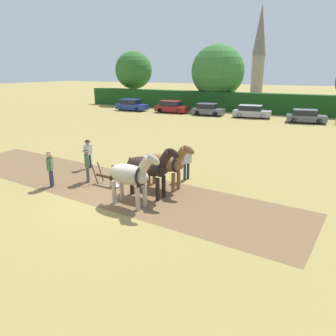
% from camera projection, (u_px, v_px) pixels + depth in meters
% --- Properties ---
extents(ground_plane, '(240.00, 240.00, 0.00)m').
position_uv_depth(ground_plane, '(118.00, 199.00, 14.31)').
color(ground_plane, '#998447').
extents(plowed_furrow_strip, '(20.62, 6.12, 0.01)m').
position_uv_depth(plowed_furrow_strip, '(99.00, 183.00, 16.33)').
color(plowed_furrow_strip, brown).
rests_on(plowed_furrow_strip, ground).
extents(hedgerow, '(57.19, 1.74, 2.56)m').
position_uv_depth(hedgerow, '(273.00, 104.00, 41.89)').
color(hedgerow, '#194719').
rests_on(hedgerow, ground).
extents(tree_far_left, '(5.94, 5.94, 8.36)m').
position_uv_depth(tree_far_left, '(134.00, 70.00, 53.00)').
color(tree_far_left, '#423323').
rests_on(tree_far_left, ground).
extents(tree_left, '(7.43, 7.43, 8.95)m').
position_uv_depth(tree_left, '(218.00, 71.00, 46.07)').
color(tree_left, '#4C3823').
rests_on(tree_left, ground).
extents(church_spire, '(2.87, 2.87, 18.63)m').
position_uv_depth(church_spire, '(259.00, 49.00, 70.00)').
color(church_spire, gray).
rests_on(church_spire, ground).
extents(draft_horse_lead_left, '(2.66, 1.03, 2.42)m').
position_uv_depth(draft_horse_lead_left, '(131.00, 175.00, 13.27)').
color(draft_horse_lead_left, '#B2A38E').
rests_on(draft_horse_lead_left, ground).
extents(draft_horse_lead_right, '(2.87, 1.04, 2.42)m').
position_uv_depth(draft_horse_lead_right, '(149.00, 167.00, 14.29)').
color(draft_horse_lead_right, black).
rests_on(draft_horse_lead_right, ground).
extents(draft_horse_trail_left, '(2.88, 1.03, 2.31)m').
position_uv_depth(draft_horse_trail_left, '(166.00, 163.00, 15.34)').
color(draft_horse_trail_left, brown).
rests_on(draft_horse_trail_left, ground).
extents(plow, '(1.55, 0.49, 1.13)m').
position_uv_depth(plow, '(108.00, 180.00, 15.90)').
color(plow, '#4C331E').
rests_on(plow, ground).
extents(farmer_at_plow, '(0.46, 0.54, 1.71)m').
position_uv_depth(farmer_at_plow, '(87.00, 163.00, 16.27)').
color(farmer_at_plow, '#4C4C4C').
rests_on(farmer_at_plow, ground).
extents(farmer_beside_team, '(0.45, 0.64, 1.78)m').
position_uv_depth(farmer_beside_team, '(187.00, 160.00, 16.64)').
color(farmer_beside_team, '#28334C').
rests_on(farmer_beside_team, ground).
extents(farmer_onlooker_left, '(0.45, 0.57, 1.74)m').
position_uv_depth(farmer_onlooker_left, '(50.00, 166.00, 15.58)').
color(farmer_onlooker_left, '#28334C').
rests_on(farmer_onlooker_left, ground).
extents(farmer_onlooker_right, '(0.41, 0.65, 1.65)m').
position_uv_depth(farmer_onlooker_right, '(88.00, 152.00, 18.58)').
color(farmer_onlooker_right, '#28334C').
rests_on(farmer_onlooker_right, ground).
extents(parked_car_far_left, '(4.50, 1.90, 1.56)m').
position_uv_depth(parked_car_far_left, '(132.00, 105.00, 45.38)').
color(parked_car_far_left, navy).
rests_on(parked_car_far_left, ground).
extents(parked_car_left, '(4.38, 1.84, 1.55)m').
position_uv_depth(parked_car_left, '(172.00, 107.00, 43.07)').
color(parked_car_left, maroon).
rests_on(parked_car_left, ground).
extents(parked_car_center_left, '(3.84, 1.76, 1.46)m').
position_uv_depth(parked_car_center_left, '(208.00, 110.00, 40.63)').
color(parked_car_center_left, '#565B66').
rests_on(parked_car_center_left, ground).
extents(parked_car_center, '(4.46, 2.23, 1.48)m').
position_uv_depth(parked_car_center, '(252.00, 112.00, 38.53)').
color(parked_car_center, '#A8A8B2').
rests_on(parked_car_center, ground).
extents(parked_car_center_right, '(4.21, 2.44, 1.41)m').
position_uv_depth(parked_car_center_right, '(306.00, 116.00, 34.82)').
color(parked_car_center_right, '#565B66').
rests_on(parked_car_center_right, ground).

